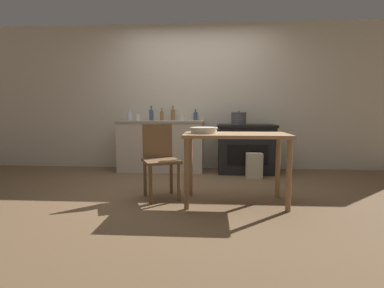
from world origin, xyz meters
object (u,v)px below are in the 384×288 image
bottle_far_left (196,116)px  bottle_left (173,115)px  flour_sack (254,166)px  bottle_center (151,115)px  bottle_center_left (130,116)px  work_table (236,145)px  bottle_mid_left (162,116)px  cup_mid_right (137,118)px  mixing_bowl_large (204,130)px  stove (246,148)px  chair (160,158)px  stock_pot (239,118)px  cup_center_right (182,118)px

bottle_far_left → bottle_left: bearing=-175.1°
flour_sack → bottle_center: bearing=162.4°
bottle_left → bottle_center: (-0.36, -0.10, -0.00)m
bottle_left → bottle_center_left: bottle_left is taller
work_table → bottle_mid_left: bearing=121.3°
bottle_mid_left → bottle_center: (-0.18, -0.02, 0.01)m
bottle_left → cup_mid_right: 0.64m
mixing_bowl_large → cup_mid_right: 2.01m
stove → chair: 1.96m
chair → cup_mid_right: 1.65m
flour_sack → work_table: bearing=-106.8°
bottle_mid_left → bottle_center_left: (-0.57, 0.00, -0.01)m
chair → bottle_center: bottle_center is taller
bottle_center → work_table: bearing=-54.5°
mixing_bowl_large → bottle_center_left: 2.30m
bottle_center → bottle_far_left: bearing=10.2°
flour_sack → mixing_bowl_large: bearing=-119.9°
chair → bottle_center: size_ratio=3.50×
mixing_bowl_large → bottle_center: 2.08m
bottle_far_left → stock_pot: bearing=-20.0°
flour_sack → stock_pot: bearing=117.4°
chair → work_table: bearing=-35.0°
stove → bottle_left: bearing=171.2°
stove → cup_mid_right: 1.89m
stove → cup_center_right: size_ratio=9.10×
bottle_mid_left → cup_center_right: (0.38, -0.26, -0.03)m
flour_sack → mixing_bowl_large: size_ratio=1.26×
flour_sack → bottle_far_left: (-0.94, 0.68, 0.75)m
bottle_mid_left → bottle_center_left: 0.57m
chair → bottle_left: 1.83m
chair → cup_mid_right: size_ratio=8.44×
stock_pot → bottle_far_left: (-0.73, 0.27, 0.03)m
bottle_left → bottle_center: bearing=-164.3°
stock_pot → cup_mid_right: 1.69m
work_table → chair: size_ratio=1.30×
chair → bottle_left: (-0.07, 1.76, 0.49)m
stove → stock_pot: stock_pot is taller
work_table → mixing_bowl_large: size_ratio=3.73×
mixing_bowl_large → cup_center_right: size_ratio=2.93×
cup_center_right → mixing_bowl_large: bearing=-76.0°
bottle_mid_left → work_table: bearing=-58.7°
stock_pot → mixing_bowl_large: (-0.53, -1.71, -0.09)m
bottle_center_left → flour_sack: bearing=-15.0°
chair → cup_center_right: cup_center_right is taller
stove → bottle_far_left: bearing=165.1°
work_table → flour_sack: bearing=73.2°
flour_sack → bottle_far_left: size_ratio=2.01×
mixing_bowl_large → cup_center_right: 1.65m
stove → cup_mid_right: bearing=-176.7°
work_table → bottle_center_left: bottle_center_left is taller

